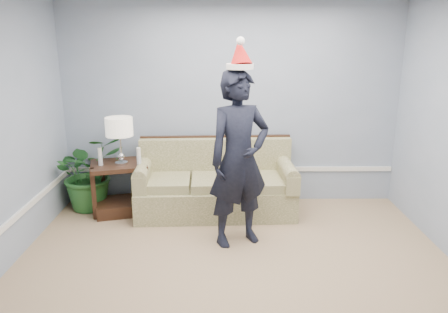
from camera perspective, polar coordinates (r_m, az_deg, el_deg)
name	(u,v)px	position (r m, az deg, el deg)	size (l,w,h in m)	color
room_shell	(238,153)	(3.44, 1.81, 0.51)	(4.54, 5.04, 2.74)	tan
wainscot_trim	(126,204)	(4.95, -12.62, -6.09)	(4.49, 4.99, 0.06)	white
sofa	(215,187)	(5.72, -1.13, -3.96)	(2.05, 0.95, 0.95)	#5C6530
side_table	(121,193)	(5.86, -13.36, -4.69)	(0.82, 0.74, 0.67)	#3C1F16
table_lamp	(119,129)	(5.56, -13.53, 3.54)	(0.34, 0.34, 0.60)	silver
candle_pair	(120,157)	(5.61, -13.49, -0.09)	(0.54, 0.06, 0.23)	silver
houseplant	(89,172)	(6.04, -17.18, -1.96)	(0.90, 0.78, 1.00)	#246027
man	(239,159)	(4.68, 1.98, -0.37)	(0.70, 0.46, 1.92)	black
santa_hat	(240,55)	(4.52, 2.10, 13.11)	(0.36, 0.38, 0.33)	white
teddy_bear	(238,168)	(5.43, 1.86, -1.51)	(0.29, 0.32, 0.44)	white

